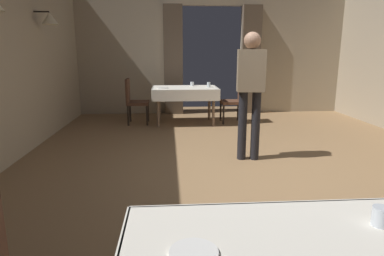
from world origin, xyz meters
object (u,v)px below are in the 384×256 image
Objects in this scene: chair_mid_left at (134,99)px; glass_mid_c at (192,84)px; glass_near_a at (381,216)px; plate_near_b at (194,253)px; chair_mid_right at (235,98)px; person_waiter_by_doorway at (251,86)px; plate_mid_a at (163,88)px; dining_table_mid at (185,92)px; glass_mid_b at (209,85)px.

chair_mid_left reaches higher than glass_mid_c.
glass_near_a is 0.45× the size of plate_near_b.
person_waiter_by_doorway is at bearing -96.96° from chair_mid_right.
chair_mid_left is at bearing 97.89° from plate_near_b.
plate_mid_a is (-0.20, 5.63, 0.00)m from plate_near_b.
plate_near_b is 2.09× the size of glass_mid_c.
glass_mid_c reaches higher than dining_table_mid.
chair_mid_right is at bearing -0.33° from glass_mid_b.
plate_near_b is 1.76× the size of glass_mid_b.
glass_mid_b is at bearing 82.57° from plate_near_b.
chair_mid_right is 1.53m from plate_mid_a.
plate_near_b is (-0.81, -0.15, -0.04)m from glass_near_a.
plate_near_b is (0.80, -5.76, 0.24)m from chair_mid_left.
plate_near_b is at bearing -82.11° from chair_mid_left.
dining_table_mid is 5.75m from plate_near_b.
chair_mid_left is 0.54× the size of person_waiter_by_doorway.
dining_table_mid is 1.06m from chair_mid_left.
dining_table_mid is 12.81× the size of glass_mid_b.
chair_mid_right is at bearing 77.13° from plate_near_b.
person_waiter_by_doorway reaches higher than glass_mid_c.
dining_table_mid is at bearing 107.13° from person_waiter_by_doorway.
glass_mid_c is at bearing 11.62° from chair_mid_left.
chair_mid_right is at bearing 84.88° from glass_near_a.
glass_mid_b reaches higher than plate_near_b.
person_waiter_by_doorway is at bearing 72.92° from plate_near_b.
glass_mid_b reaches higher than plate_mid_a.
glass_mid_c is 2.79m from person_waiter_by_doorway.
plate_near_b and plate_mid_a have the same top height.
dining_table_mid is at bearing 95.66° from glass_near_a.
dining_table_mid is at bearing 179.00° from glass_mid_b.
plate_near_b is at bearing -97.43° from glass_mid_b.
glass_near_a is at bearing -95.12° from chair_mid_right.
glass_mid_b is at bearing -0.96° from chair_mid_left.
person_waiter_by_doorway reaches higher than chair_mid_left.
glass_near_a is at bearing -79.59° from plate_mid_a.
person_waiter_by_doorway is (1.81, -2.47, 0.51)m from chair_mid_left.
person_waiter_by_doorway is at bearing -53.76° from chair_mid_left.
plate_mid_a is at bearing -165.70° from dining_table_mid.
plate_mid_a is (-0.45, -0.12, 0.10)m from dining_table_mid.
chair_mid_left is 1.28m from glass_mid_c.
glass_mid_b is 1.19× the size of glass_mid_c.
glass_near_a is 5.57m from plate_mid_a.
glass_mid_c is at bearing 102.20° from person_waiter_by_doorway.
plate_near_b is at bearing -94.03° from glass_mid_c.
glass_near_a is 0.05× the size of person_waiter_by_doorway.
dining_table_mid is 2.59m from person_waiter_by_doorway.
chair_mid_right is 2.51m from person_waiter_by_doorway.
glass_mid_b reaches higher than dining_table_mid.
glass_near_a is at bearing -93.67° from person_waiter_by_doorway.
dining_table_mid is 0.48m from plate_mid_a.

